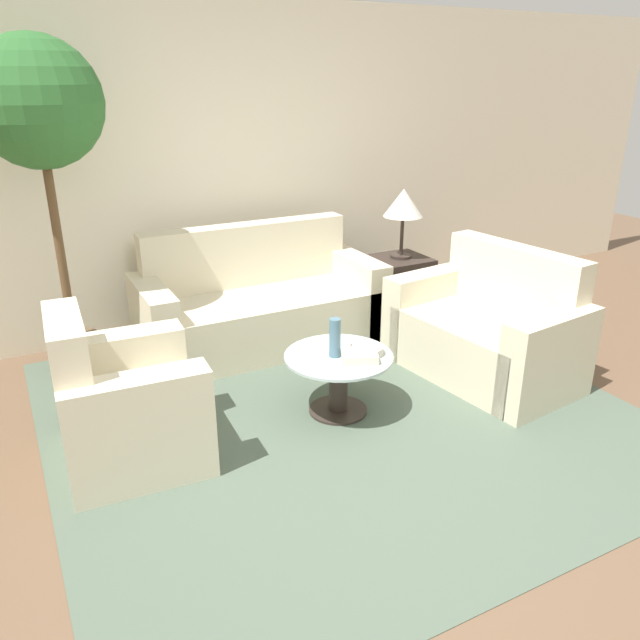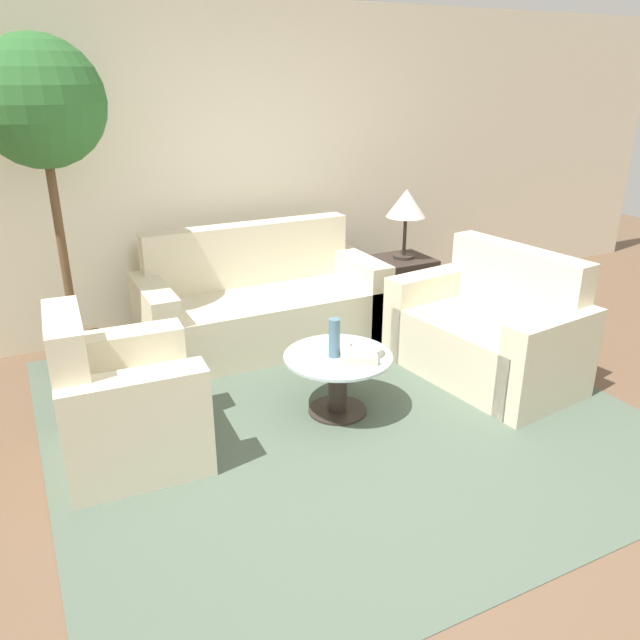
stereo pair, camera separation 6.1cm
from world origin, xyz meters
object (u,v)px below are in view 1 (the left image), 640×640
(table_lamp, at_px, (403,205))
(bowl, at_px, (367,350))
(coffee_table, at_px, (338,375))
(book_stack, at_px, (360,357))
(armchair, at_px, (121,410))
(potted_plant, at_px, (39,121))
(sofa_main, at_px, (259,307))
(loveseat, at_px, (489,334))
(vase, at_px, (335,338))

(table_lamp, bearing_deg, bowl, -131.75)
(coffee_table, bearing_deg, book_stack, -62.14)
(armchair, relative_size, potted_plant, 0.39)
(table_lamp, bearing_deg, sofa_main, 174.93)
(loveseat, relative_size, potted_plant, 0.61)
(book_stack, bearing_deg, potted_plant, 159.30)
(vase, bearing_deg, coffee_table, 6.13)
(loveseat, relative_size, coffee_table, 2.04)
(table_lamp, xyz_separation_m, potted_plant, (-2.67, 0.20, 0.74))
(bowl, bearing_deg, potted_plant, 137.70)
(vase, bearing_deg, potted_plant, 135.21)
(table_lamp, bearing_deg, potted_plant, 175.74)
(loveseat, relative_size, book_stack, 5.40)
(loveseat, relative_size, bowl, 6.71)
(table_lamp, distance_m, bowl, 1.75)
(sofa_main, distance_m, book_stack, 1.42)
(coffee_table, bearing_deg, table_lamp, 42.70)
(armchair, bearing_deg, book_stack, -96.96)
(armchair, relative_size, book_stack, 3.45)
(coffee_table, distance_m, table_lamp, 1.88)
(potted_plant, bearing_deg, bowl, -42.30)
(vase, bearing_deg, book_stack, -52.70)
(potted_plant, xyz_separation_m, vase, (1.38, -1.37, -1.24))
(sofa_main, height_order, bowl, sofa_main)
(potted_plant, distance_m, book_stack, 2.49)
(loveseat, bearing_deg, armchair, -99.24)
(table_lamp, relative_size, bowl, 2.81)
(table_lamp, bearing_deg, loveseat, -90.91)
(vase, height_order, bowl, vase)
(loveseat, distance_m, book_stack, 1.19)
(armchair, xyz_separation_m, loveseat, (2.56, -0.10, -0.00))
(vase, xyz_separation_m, bowl, (0.19, -0.06, -0.10))
(sofa_main, relative_size, vase, 7.58)
(vase, relative_size, bowl, 1.20)
(bowl, distance_m, book_stack, 0.12)
(table_lamp, height_order, book_stack, table_lamp)
(sofa_main, distance_m, loveseat, 1.79)
(sofa_main, distance_m, potted_plant, 2.02)
(armchair, bearing_deg, coffee_table, -91.72)
(loveseat, distance_m, bowl, 1.09)
(vase, bearing_deg, sofa_main, 89.37)
(loveseat, height_order, table_lamp, table_lamp)
(coffee_table, height_order, table_lamp, table_lamp)
(armchair, relative_size, loveseat, 0.64)
(sofa_main, distance_m, coffee_table, 1.28)
(loveseat, height_order, vase, loveseat)
(loveseat, bearing_deg, sofa_main, -142.18)
(book_stack, bearing_deg, bowl, 61.69)
(table_lamp, bearing_deg, book_stack, -132.49)
(armchair, xyz_separation_m, table_lamp, (2.58, 1.05, 0.72))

